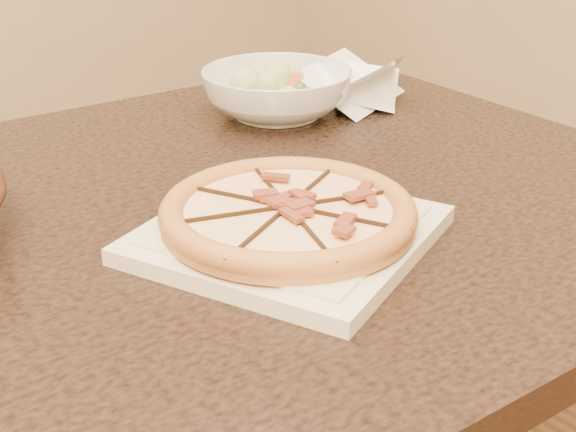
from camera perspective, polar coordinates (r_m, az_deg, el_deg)
name	(u,v)px	position (r m, az deg, el deg)	size (l,w,h in m)	color
dining_table	(126,312)	(0.93, -11.44, -6.72)	(1.42, 0.96, 0.75)	#37241A
plate	(288,233)	(0.83, 0.00, -1.22)	(0.35, 0.35, 0.02)	beige
pizza	(288,213)	(0.82, 0.00, 0.24)	(0.26, 0.26, 0.03)	#B66B34
salad_bowl	(277,93)	(1.22, -0.80, 8.74)	(0.22, 0.22, 0.07)	white
salad	(276,58)	(1.20, -0.83, 11.14)	(0.11, 0.11, 0.04)	#C2DC90
cling_film	(363,89)	(1.28, 5.37, 8.95)	(0.16, 0.13, 0.05)	white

